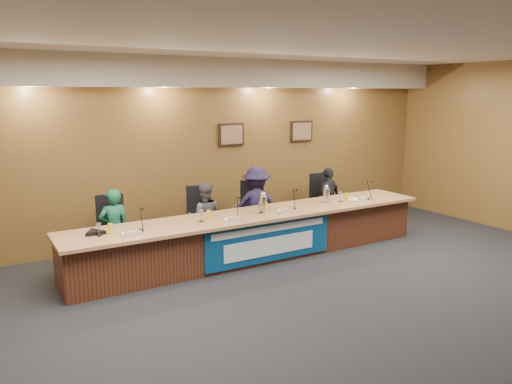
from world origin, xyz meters
TOP-DOWN VIEW (x-y plane):
  - floor at (0.00, 0.00)m, footprint 10.00×10.00m
  - ceiling at (0.00, 0.00)m, footprint 10.00×8.00m
  - wall_back at (0.00, 4.00)m, footprint 10.00×0.04m
  - soffit at (0.00, 3.75)m, footprint 10.00×0.50m
  - dais_body at (0.00, 2.40)m, footprint 6.00×0.80m
  - dais_top at (0.00, 2.35)m, footprint 6.10×0.95m
  - banner at (0.00, 1.99)m, footprint 2.20×0.02m
  - banner_text_upper at (0.00, 1.97)m, footprint 2.00×0.01m
  - banner_text_lower at (0.00, 1.97)m, footprint 1.60×0.01m
  - wall_photo_left at (0.40, 3.97)m, footprint 0.52×0.04m
  - wall_photo_right at (2.00, 3.97)m, footprint 0.52×0.04m
  - panelist_a at (-2.07, 3.08)m, footprint 0.45×0.30m
  - panelist_b at (-0.58, 3.08)m, footprint 0.70×0.63m
  - panelist_c at (0.41, 3.08)m, footprint 1.01×0.82m
  - panelist_d at (2.01, 3.08)m, footprint 0.78×0.54m
  - office_chair_a at (-2.07, 3.18)m, footprint 0.54×0.54m
  - office_chair_b at (-0.58, 3.18)m, footprint 0.57×0.57m
  - office_chair_c at (0.41, 3.18)m, footprint 0.63×0.63m
  - office_chair_d at (2.01, 3.18)m, footprint 0.53×0.53m
  - nameplate_a at (-2.09, 2.08)m, footprint 0.24×0.08m
  - microphone_a at (-1.91, 2.29)m, footprint 0.07×0.07m
  - juice_glass_a at (-2.32, 2.31)m, footprint 0.06×0.06m
  - water_glass_a at (-2.47, 2.30)m, footprint 0.08×0.08m
  - nameplate_b at (-0.58, 2.07)m, footprint 0.24×0.08m
  - microphone_b at (-0.43, 2.26)m, footprint 0.07×0.07m
  - juice_glass_b at (-0.86, 2.34)m, footprint 0.06×0.06m
  - water_glass_b at (-1.00, 2.31)m, footprint 0.08×0.08m
  - nameplate_c at (0.39, 2.12)m, footprint 0.24×0.08m
  - microphone_c at (0.63, 2.29)m, footprint 0.07×0.07m
  - juice_glass_c at (0.13, 2.32)m, footprint 0.06×0.06m
  - water_glass_c at (0.02, 2.30)m, footprint 0.08×0.08m
  - nameplate_d at (1.98, 2.12)m, footprint 0.24×0.08m
  - microphone_d at (2.20, 2.22)m, footprint 0.07×0.07m
  - juice_glass_d at (1.76, 2.26)m, footprint 0.06×0.06m
  - water_glass_d at (1.63, 2.28)m, footprint 0.08×0.08m
  - carafe_mid at (0.10, 2.36)m, footprint 0.12×0.12m
  - carafe_right at (1.39, 2.38)m, footprint 0.11×0.11m
  - speakerphone at (-2.50, 2.44)m, footprint 0.32×0.32m
  - paper_stack at (2.00, 2.28)m, footprint 0.26×0.33m

SIDE VIEW (x-z plane):
  - floor at x=0.00m, z-range 0.00..0.00m
  - banner_text_lower at x=0.00m, z-range 0.16..0.44m
  - dais_body at x=0.00m, z-range 0.00..0.70m
  - banner at x=0.00m, z-range 0.05..0.71m
  - office_chair_a at x=-2.07m, z-range 0.44..0.52m
  - office_chair_b at x=-0.58m, z-range 0.44..0.52m
  - office_chair_c at x=0.41m, z-range 0.44..0.52m
  - office_chair_d at x=2.01m, z-range 0.44..0.52m
  - banner_text_upper at x=0.00m, z-range 0.53..0.63m
  - panelist_b at x=-0.58m, z-range 0.00..1.18m
  - panelist_a at x=-2.07m, z-range 0.00..1.22m
  - panelist_d at x=2.01m, z-range 0.00..1.23m
  - panelist_c at x=0.41m, z-range 0.00..1.36m
  - dais_top at x=0.00m, z-range 0.70..0.75m
  - paper_stack at x=2.00m, z-range 0.75..0.76m
  - microphone_a at x=-1.91m, z-range 0.75..0.77m
  - microphone_b at x=-0.43m, z-range 0.75..0.77m
  - microphone_c at x=0.63m, z-range 0.75..0.77m
  - microphone_d at x=2.20m, z-range 0.75..0.77m
  - speakerphone at x=-2.50m, z-range 0.75..0.80m
  - nameplate_a at x=-2.09m, z-range 0.74..0.85m
  - nameplate_b at x=-0.58m, z-range 0.74..0.85m
  - nameplate_c at x=0.39m, z-range 0.74..0.85m
  - nameplate_d at x=1.98m, z-range 0.74..0.85m
  - juice_glass_a at x=-2.32m, z-range 0.75..0.90m
  - juice_glass_b at x=-0.86m, z-range 0.75..0.90m
  - juice_glass_c at x=0.13m, z-range 0.75..0.90m
  - juice_glass_d at x=1.76m, z-range 0.75..0.90m
  - water_glass_a at x=-2.47m, z-range 0.75..0.93m
  - water_glass_b at x=-1.00m, z-range 0.75..0.93m
  - water_glass_c at x=0.02m, z-range 0.75..0.93m
  - water_glass_d at x=1.63m, z-range 0.75..0.93m
  - carafe_right at x=1.39m, z-range 0.75..1.00m
  - carafe_mid at x=0.10m, z-range 0.75..1.01m
  - wall_back at x=0.00m, z-range 0.00..3.20m
  - wall_photo_left at x=0.40m, z-range 1.64..2.06m
  - wall_photo_right at x=2.00m, z-range 1.64..2.06m
  - soffit at x=0.00m, z-range 2.70..3.20m
  - ceiling at x=0.00m, z-range 3.18..3.22m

